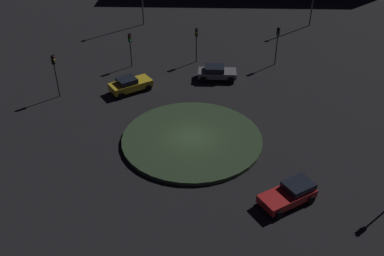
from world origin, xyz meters
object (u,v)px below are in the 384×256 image
at_px(traffic_light_south, 130,43).
at_px(traffic_light_southeast, 55,68).
at_px(traffic_light_southwest, 277,39).
at_px(traffic_light_south_near, 196,38).
at_px(car_red, 290,194).
at_px(car_yellow, 130,84).
at_px(car_grey, 217,72).

relative_size(traffic_light_south, traffic_light_southeast, 0.87).
bearing_deg(traffic_light_south, traffic_light_southwest, 66.62).
bearing_deg(traffic_light_southeast, traffic_light_south_near, 61.07).
distance_m(car_red, car_yellow, 20.42).
bearing_deg(traffic_light_south_near, traffic_light_southeast, -57.56).
xyz_separation_m(traffic_light_southwest, traffic_light_southeast, (22.31, 6.04, 0.02)).
bearing_deg(traffic_light_southwest, traffic_light_southeast, -40.08).
relative_size(car_grey, car_yellow, 0.92).
height_order(car_yellow, traffic_light_south, traffic_light_south).
bearing_deg(car_yellow, traffic_light_south_near, 13.53).
height_order(car_yellow, traffic_light_south_near, traffic_light_south_near).
relative_size(traffic_light_south, traffic_light_southwest, 0.88).
bearing_deg(car_yellow, traffic_light_south, 62.34).
xyz_separation_m(car_grey, traffic_light_south_near, (1.85, -4.31, 2.03)).
xyz_separation_m(traffic_light_south, traffic_light_south_near, (-7.13, -0.80, 0.10)).
distance_m(traffic_light_south, traffic_light_south_near, 7.17).
xyz_separation_m(traffic_light_south_near, traffic_light_southeast, (13.70, 7.23, 0.27)).
relative_size(car_yellow, traffic_light_southeast, 1.03).
bearing_deg(traffic_light_southeast, traffic_light_southwest, 48.40).
height_order(car_yellow, traffic_light_southwest, traffic_light_southwest).
height_order(car_red, traffic_light_southeast, traffic_light_southeast).
xyz_separation_m(traffic_light_south, traffic_light_southwest, (-15.75, 0.39, 0.36)).
height_order(traffic_light_south, traffic_light_southeast, traffic_light_southeast).
distance_m(traffic_light_south, traffic_light_southeast, 9.20).
bearing_deg(car_yellow, car_grey, -15.65).
distance_m(car_yellow, traffic_light_southwest, 16.58).
bearing_deg(traffic_light_south_near, car_yellow, -41.98).
distance_m(car_grey, car_yellow, 9.03).
relative_size(traffic_light_south, traffic_light_south_near, 0.96).
relative_size(car_red, traffic_light_south, 1.14).
bearing_deg(car_grey, traffic_light_south_near, 118.67).
bearing_deg(car_grey, car_yellow, -160.29).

